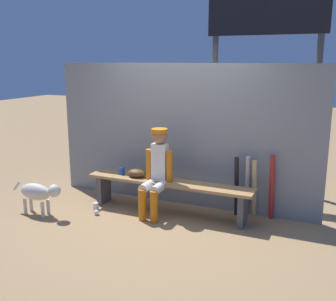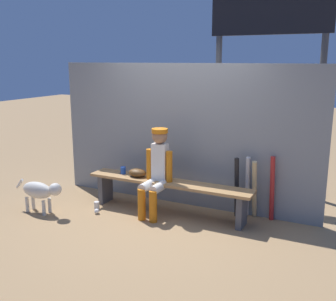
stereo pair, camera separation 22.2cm
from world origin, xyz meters
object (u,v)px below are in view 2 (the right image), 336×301
object	(u,v)px
dugout_bench	(168,188)
cup_on_ground	(97,205)
bat_aluminum_red	(272,189)
player_seated	(156,169)
dog	(40,191)
bat_wood_natural	(254,189)
cup_on_bench	(123,170)
baseball_glove	(137,173)
bat_aluminum_silver	(247,187)
baseball	(97,211)
bat_aluminum_black	(237,188)
scoreboard	(273,39)

from	to	relation	value
dugout_bench	cup_on_ground	world-z (taller)	dugout_bench
bat_aluminum_red	cup_on_ground	size ratio (longest dim) A/B	8.37
player_seated	dog	distance (m)	1.72
dugout_bench	bat_aluminum_red	size ratio (longest dim) A/B	2.70
bat_wood_natural	cup_on_bench	bearing A→B (deg)	-170.24
baseball_glove	bat_aluminum_red	size ratio (longest dim) A/B	0.30
bat_aluminum_silver	baseball	size ratio (longest dim) A/B	11.99
dugout_bench	cup_on_ground	size ratio (longest dim) A/B	22.61
bat_aluminum_black	cup_on_ground	bearing A→B (deg)	-162.34
player_seated	dog	world-z (taller)	player_seated
bat_wood_natural	baseball	bearing A→B (deg)	-157.82
player_seated	bat_wood_natural	xyz separation A→B (m)	(1.29, 0.48, -0.25)
player_seated	bat_aluminum_red	distance (m)	1.62
dugout_bench	bat_aluminum_red	world-z (taller)	bat_aluminum_red
baseball	scoreboard	world-z (taller)	scoreboard
dugout_bench	bat_wood_natural	size ratio (longest dim) A/B	2.91
scoreboard	bat_aluminum_red	bearing A→B (deg)	-73.59
bat_aluminum_silver	scoreboard	world-z (taller)	scoreboard
dugout_bench	cup_on_ground	bearing A→B (deg)	-162.99
cup_on_ground	scoreboard	size ratio (longest dim) A/B	0.03
bat_wood_natural	dog	distance (m)	3.06
bat_wood_natural	dog	size ratio (longest dim) A/B	1.01
dugout_bench	scoreboard	xyz separation A→B (m)	(1.04, 1.60, 2.12)
cup_on_ground	scoreboard	world-z (taller)	scoreboard
player_seated	bat_aluminum_red	bearing A→B (deg)	18.16
dugout_bench	cup_on_bench	size ratio (longest dim) A/B	22.61
bat_aluminum_black	bat_wood_natural	size ratio (longest dim) A/B	1.01
bat_aluminum_silver	dog	world-z (taller)	bat_aluminum_silver
bat_aluminum_silver	bat_aluminum_red	bearing A→B (deg)	0.72
bat_aluminum_silver	bat_wood_natural	xyz separation A→B (m)	(0.11, -0.02, -0.02)
bat_wood_natural	cup_on_bench	size ratio (longest dim) A/B	7.77
bat_aluminum_black	bat_aluminum_red	bearing A→B (deg)	9.89
baseball	cup_on_bench	distance (m)	0.73
bat_wood_natural	bat_aluminum_silver	bearing A→B (deg)	169.12
bat_aluminum_silver	cup_on_bench	size ratio (longest dim) A/B	8.07
bat_wood_natural	cup_on_bench	xyz separation A→B (m)	(-1.94, -0.33, 0.12)
bat_aluminum_red	dog	xyz separation A→B (m)	(-3.06, -1.20, -0.13)
cup_on_ground	dugout_bench	bearing A→B (deg)	17.01
bat_aluminum_red	baseball	bearing A→B (deg)	-159.35
dugout_bench	scoreboard	world-z (taller)	scoreboard
dugout_bench	cup_on_ground	xyz separation A→B (m)	(-1.04, -0.32, -0.32)
cup_on_bench	bat_wood_natural	bearing A→B (deg)	9.76
player_seated	baseball_glove	xyz separation A→B (m)	(-0.38, 0.11, -0.13)
dugout_bench	bat_aluminum_black	xyz separation A→B (m)	(0.92, 0.31, 0.06)
baseball_glove	bat_aluminum_silver	world-z (taller)	bat_aluminum_silver
bat_aluminum_red	bat_aluminum_silver	bearing A→B (deg)	-179.28
baseball	scoreboard	size ratio (longest dim) A/B	0.02
bat_aluminum_red	dog	bearing A→B (deg)	-158.60
player_seated	baseball_glove	size ratio (longest dim) A/B	4.44
cup_on_bench	baseball_glove	bearing A→B (deg)	-6.67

